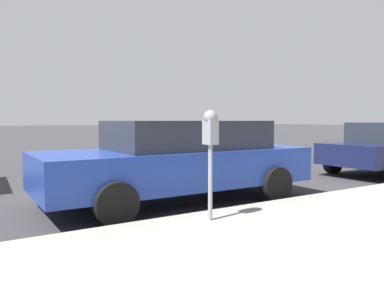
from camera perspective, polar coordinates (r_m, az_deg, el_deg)
ground_plane at (r=7.97m, az=-3.03°, el=-7.20°), size 220.00×220.00×0.00m
parking_meter at (r=5.09m, az=2.82°, el=1.17°), size 0.21×0.19×1.51m
car_blue at (r=6.91m, az=-1.87°, el=-2.24°), size 2.16×4.99×1.49m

